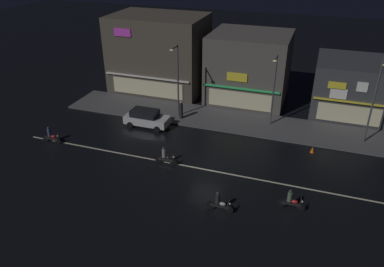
# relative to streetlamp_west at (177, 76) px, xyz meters

# --- Properties ---
(ground_plane) EXTENTS (140.00, 140.00, 0.00)m
(ground_plane) POSITION_rel_streetlamp_west_xyz_m (5.63, -8.32, -4.44)
(ground_plane) COLOR black
(lane_divider_stripe) EXTENTS (33.61, 0.16, 0.01)m
(lane_divider_stripe) POSITION_rel_streetlamp_west_xyz_m (5.63, -8.32, -4.44)
(lane_divider_stripe) COLOR beige
(lane_divider_stripe) RESTS_ON ground
(sidewalk_far) EXTENTS (35.38, 5.11, 0.14)m
(sidewalk_far) POSITION_rel_streetlamp_west_xyz_m (5.63, 0.88, -4.37)
(sidewalk_far) COLOR #4C4C4F
(sidewalk_far) RESTS_ON ground
(storefront_left_block) EXTENTS (10.56, 7.53, 8.66)m
(storefront_left_block) POSITION_rel_streetlamp_west_xyz_m (-4.98, 7.12, -0.12)
(storefront_left_block) COLOR #4C443A
(storefront_left_block) RESTS_ON ground
(storefront_center_block) EXTENTS (8.38, 7.83, 7.39)m
(storefront_center_block) POSITION_rel_streetlamp_west_xyz_m (5.63, 7.27, -0.75)
(storefront_center_block) COLOR #56514C
(storefront_center_block) RESTS_ON ground
(storefront_right_block) EXTENTS (7.21, 7.51, 5.56)m
(storefront_right_block) POSITION_rel_streetlamp_west_xyz_m (16.25, 7.10, -1.67)
(storefront_right_block) COLOR #383A3F
(storefront_right_block) RESTS_ON ground
(streetlamp_west) EXTENTS (0.44, 1.64, 7.32)m
(streetlamp_west) POSITION_rel_streetlamp_west_xyz_m (0.00, 0.00, 0.00)
(streetlamp_west) COLOR #47494C
(streetlamp_west) RESTS_ON sidewalk_far
(streetlamp_mid) EXTENTS (0.44, 1.64, 6.90)m
(streetlamp_mid) POSITION_rel_streetlamp_west_xyz_m (9.18, 1.09, -0.22)
(streetlamp_mid) COLOR #47494C
(streetlamp_mid) RESTS_ON sidewalk_far
(streetlamp_east) EXTENTS (0.44, 1.64, 7.66)m
(streetlamp_east) POSITION_rel_streetlamp_west_xyz_m (17.68, 0.30, 0.18)
(streetlamp_east) COLOR #47494C
(streetlamp_east) RESTS_ON sidewalk_far
(pedestrian_on_sidewalk) EXTENTS (0.39, 0.39, 1.84)m
(pedestrian_on_sidewalk) POSITION_rel_streetlamp_west_xyz_m (0.48, -0.33, -3.46)
(pedestrian_on_sidewalk) COLOR #232328
(pedestrian_on_sidewalk) RESTS_ON sidewalk_far
(parked_car_near_kerb) EXTENTS (4.30, 1.98, 1.67)m
(parked_car_near_kerb) POSITION_rel_streetlamp_west_xyz_m (-2.16, -2.83, -3.57)
(parked_car_near_kerb) COLOR silver
(parked_car_near_kerb) RESTS_ON ground
(motorcycle_lead) EXTENTS (1.90, 0.60, 1.52)m
(motorcycle_lead) POSITION_rel_streetlamp_west_xyz_m (2.18, -8.53, -3.81)
(motorcycle_lead) COLOR black
(motorcycle_lead) RESTS_ON ground
(motorcycle_following) EXTENTS (1.90, 0.60, 1.52)m
(motorcycle_following) POSITION_rel_streetlamp_west_xyz_m (-8.89, -8.57, -3.81)
(motorcycle_following) COLOR black
(motorcycle_following) RESTS_ON ground
(motorcycle_opposite_lane) EXTENTS (1.90, 0.60, 1.52)m
(motorcycle_opposite_lane) POSITION_rel_streetlamp_west_xyz_m (7.88, -12.81, -3.81)
(motorcycle_opposite_lane) COLOR black
(motorcycle_opposite_lane) RESTS_ON ground
(motorcycle_trailing_far) EXTENTS (1.90, 0.60, 1.52)m
(motorcycle_trailing_far) POSITION_rel_streetlamp_west_xyz_m (12.41, -10.99, -3.81)
(motorcycle_trailing_far) COLOR black
(motorcycle_trailing_far) RESTS_ON ground
(traffic_cone) EXTENTS (0.36, 0.36, 0.55)m
(traffic_cone) POSITION_rel_streetlamp_west_xyz_m (13.42, -2.77, -4.17)
(traffic_cone) COLOR orange
(traffic_cone) RESTS_ON ground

